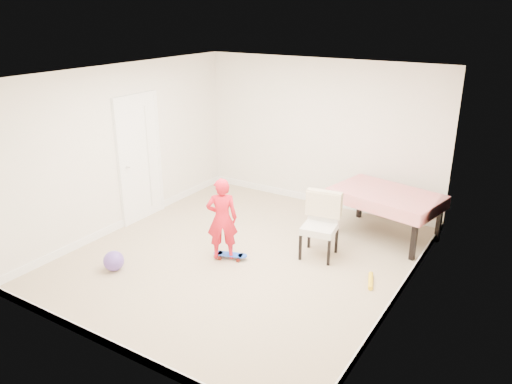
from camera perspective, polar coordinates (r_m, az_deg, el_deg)
The scene contains 17 objects.
ground at distance 7.30m, azimuth -1.51°, elevation -7.33°, with size 5.00×5.00×0.00m, color tan.
ceiling at distance 6.51m, azimuth -1.72°, elevation 13.19°, with size 4.50×5.00×0.04m, color white.
wall_back at distance 8.89m, azimuth 7.27°, elevation 6.61°, with size 4.50×0.04×2.60m, color silver.
wall_front at distance 5.06m, azimuth -17.30°, elevation -5.10°, with size 4.50×0.04×2.60m, color silver.
wall_left at distance 8.19m, azimuth -14.81°, elevation 4.89°, with size 0.04×5.00×2.60m, color silver.
wall_right at distance 5.93m, azimuth 16.69°, elevation -1.20°, with size 0.04×5.00×2.60m, color silver.
door at distance 8.46m, azimuth -13.16°, elevation 3.58°, with size 0.10×0.94×2.11m, color white.
baseboard_back at distance 9.27m, azimuth 6.96°, elevation -0.84°, with size 4.50×0.02×0.12m, color white.
baseboard_front at distance 5.68m, azimuth -16.02°, elevation -16.51°, with size 4.50×0.02×0.12m, color white.
baseboard_left at distance 8.60m, azimuth -14.12°, elevation -3.08°, with size 0.02×5.00×0.12m, color white.
baseboard_right at distance 6.48m, azimuth 15.66°, elevation -11.47°, with size 0.02×5.00×0.12m, color white.
dining_table at distance 8.00m, azimuth 14.50°, elevation -2.50°, with size 1.58×1.00×0.74m, color red, non-canonical shape.
dining_chair at distance 7.15m, azimuth 7.27°, elevation -3.91°, with size 0.52×0.60×0.94m, color beige, non-canonical shape.
skateboard at distance 7.22m, azimuth -2.95°, elevation -7.35°, with size 0.50×0.18×0.07m, color blue, non-canonical shape.
child at distance 6.98m, azimuth -3.90°, elevation -3.33°, with size 0.43×0.28×1.19m, color red.
balloon at distance 7.14m, azimuth -15.95°, elevation -7.58°, with size 0.28×0.28×0.28m, color #6648AD.
foam_toy at distance 6.80m, azimuth 12.96°, elevation -9.87°, with size 0.06×0.06×0.40m, color yellow.
Camera 1 is at (3.57, -5.39, 3.40)m, focal length 35.00 mm.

